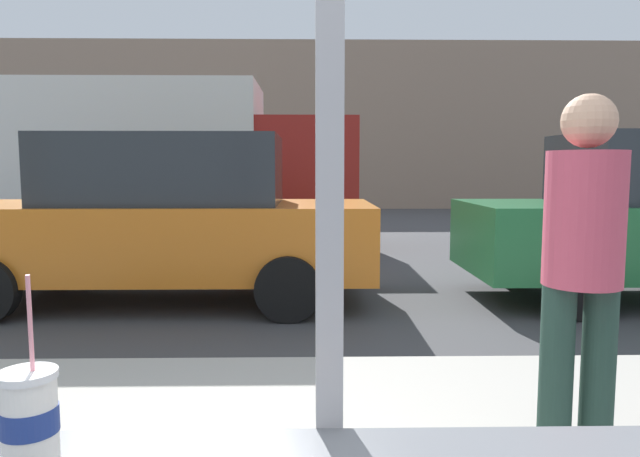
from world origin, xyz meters
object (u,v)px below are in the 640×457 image
at_px(box_truck, 155,160).
at_px(pedestrian, 582,263).
at_px(soda_cup_left, 29,418).
at_px(parked_car_orange, 162,220).

bearing_deg(box_truck, pedestrian, -64.80).
height_order(soda_cup_left, parked_car_orange, parked_car_orange).
height_order(soda_cup_left, box_truck, box_truck).
height_order(parked_car_orange, pedestrian, parked_car_orange).
distance_m(soda_cup_left, box_truck, 10.18).
height_order(parked_car_orange, box_truck, box_truck).
relative_size(parked_car_orange, pedestrian, 2.85).
relative_size(soda_cup_left, pedestrian, 0.20).
height_order(box_truck, pedestrian, box_truck).
bearing_deg(parked_car_orange, box_truck, 105.22).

